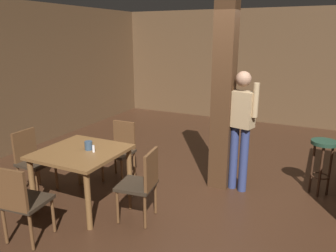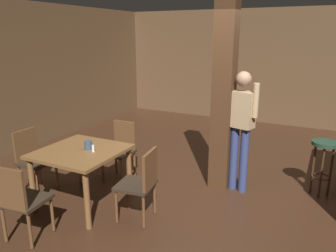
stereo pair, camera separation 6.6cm
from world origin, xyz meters
The scene contains 13 objects.
ground_plane centered at (0.00, 0.00, 0.00)m, with size 10.80×10.80×0.00m, color #382114.
wall_back centered at (0.00, 4.50, 1.40)m, with size 8.00×0.10×2.80m, color brown.
wall_left centered at (-4.00, 0.00, 1.40)m, with size 0.10×9.00×2.80m, color brown.
pillar centered at (-0.02, 0.47, 1.40)m, with size 0.28×0.28×2.80m, color #422816.
dining_table centered at (-1.47, -0.88, 0.64)m, with size 1.02×1.02×0.76m.
chair_south centered at (-1.50, -1.81, 0.51)m, with size 0.47×0.47×0.89m.
chair_west centered at (-2.36, -0.89, 0.51)m, with size 0.42×0.42×0.89m.
chair_east centered at (-0.57, -0.87, 0.51)m, with size 0.47×0.47×0.89m.
chair_north centered at (-1.48, 0.03, 0.51)m, with size 0.43×0.43×0.89m.
napkin_cup centered at (-1.40, -0.81, 0.82)m, with size 0.10×0.10×0.11m, color #33475B.
salt_shaker centered at (-1.28, -0.85, 0.80)m, with size 0.03×0.03×0.09m, color silver.
standing_person centered at (0.25, 0.45, 1.00)m, with size 0.47×0.28×1.72m.
bar_stool_near centered at (1.33, 0.82, 0.59)m, with size 0.35×0.35×0.79m.
Camera 2 is at (1.31, -3.91, 2.20)m, focal length 35.00 mm.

